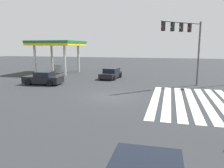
{
  "coord_description": "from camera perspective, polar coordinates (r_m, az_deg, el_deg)",
  "views": [
    {
      "loc": [
        -17.59,
        -4.67,
        4.24
      ],
      "look_at": [
        0.0,
        0.0,
        1.09
      ],
      "focal_mm": 35.0,
      "sensor_mm": 36.0,
      "label": 1
    }
  ],
  "objects": [
    {
      "name": "car_2",
      "position": [
        29.19,
        -0.25,
        2.77
      ],
      "size": [
        4.38,
        2.37,
        1.37
      ],
      "rotation": [
        0.0,
        0.0,
        3.07
      ],
      "color": "black",
      "rests_on": "ground_plane"
    },
    {
      "name": "traffic_signal_mast",
      "position": [
        23.82,
        18.84,
        11.43
      ],
      "size": [
        4.01,
        4.01,
        6.8
      ],
      "rotation": [
        0.0,
        0.0,
        2.36
      ],
      "color": "#47474C",
      "rests_on": "ground_plane"
    },
    {
      "name": "crosswalk_markings",
      "position": [
        18.24,
        21.7,
        -4.33
      ],
      "size": [
        10.88,
        7.25,
        0.01
      ],
      "rotation": [
        0.0,
        0.0,
        1.57
      ],
      "color": "silver",
      "rests_on": "ground_plane"
    },
    {
      "name": "gas_station_canopy",
      "position": [
        35.97,
        -14.14,
        9.9
      ],
      "size": [
        7.19,
        7.19,
        5.08
      ],
      "color": "yellow",
      "rests_on": "ground_plane"
    },
    {
      "name": "car_3",
      "position": [
        25.72,
        -17.46,
        1.4
      ],
      "size": [
        2.4,
        4.3,
        1.46
      ],
      "rotation": [
        0.0,
        0.0,
        1.63
      ],
      "color": "black",
      "rests_on": "ground_plane"
    },
    {
      "name": "ground_plane",
      "position": [
        18.69,
        0.0,
        -3.31
      ],
      "size": [
        130.15,
        130.15,
        0.0
      ],
      "primitive_type": "plane",
      "color": "#2B2D30"
    }
  ]
}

